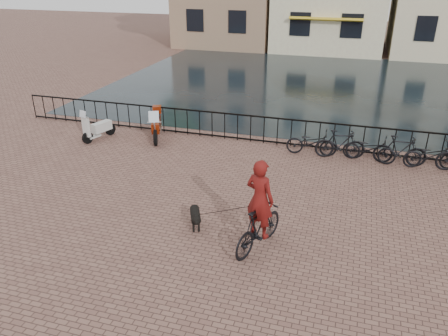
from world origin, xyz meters
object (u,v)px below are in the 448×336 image
(dog, at_px, (195,217))
(scooter, at_px, (98,123))
(motorcycle, at_px, (156,121))
(cyclist, at_px, (259,211))

(dog, bearing_deg, scooter, 115.43)
(dog, relative_size, motorcycle, 0.47)
(motorcycle, distance_m, scooter, 2.16)
(cyclist, xyz_separation_m, motorcycle, (-5.26, 5.81, -0.31))
(cyclist, xyz_separation_m, scooter, (-7.30, 5.10, -0.34))
(dog, distance_m, motorcycle, 6.49)
(cyclist, relative_size, scooter, 1.80)
(dog, height_order, scooter, scooter)
(cyclist, bearing_deg, motorcycle, -27.70)
(motorcycle, bearing_deg, scooter, 177.83)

